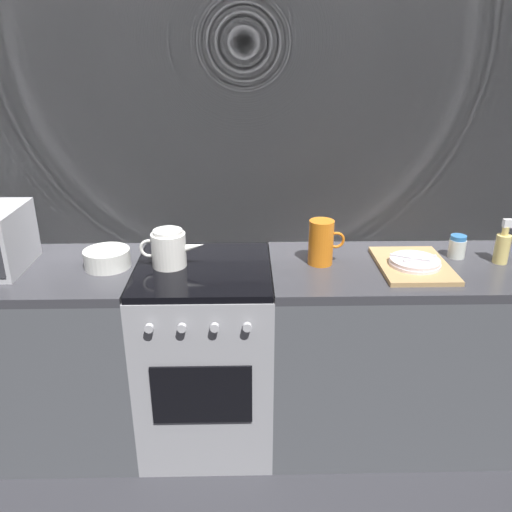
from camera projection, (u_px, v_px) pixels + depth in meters
The scene contains 11 objects.
ground_plane at pixel (210, 430), 2.62m from camera, with size 8.00×8.00×0.00m, color #2D2D33.
back_wall at pixel (205, 182), 2.46m from camera, with size 3.60×0.05×2.40m.
counter_left at pixel (14, 357), 2.43m from camera, with size 1.20×0.60×0.90m.
stove_unit at pixel (207, 355), 2.44m from camera, with size 0.60×0.63×0.90m.
counter_right at pixel (396, 352), 2.46m from camera, with size 1.20×0.60×0.90m.
kettle at pixel (169, 249), 2.26m from camera, with size 0.28×0.15×0.17m.
mixing_bowl at pixel (107, 258), 2.26m from camera, with size 0.20×0.20×0.08m, color silver.
pitcher at pixel (321, 242), 2.27m from camera, with size 0.16×0.11×0.20m.
dish_pile at pixel (413, 264), 2.26m from camera, with size 0.30×0.40×0.06m.
spice_jar at pixel (457, 247), 2.36m from camera, with size 0.08×0.08×0.10m.
spray_bottle at pixel (503, 246), 2.29m from camera, with size 0.08×0.06×0.20m.
Camera 1 is at (0.19, -2.09, 1.81)m, focal length 36.41 mm.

